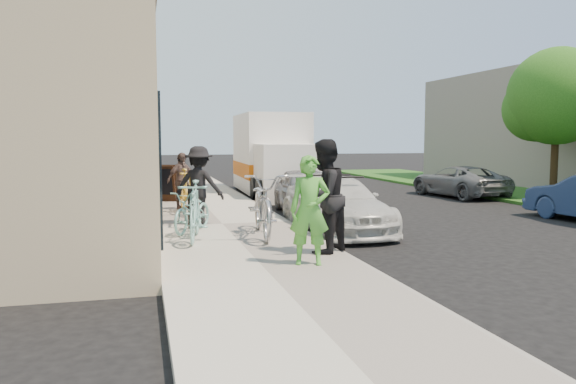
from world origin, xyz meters
TOP-DOWN VIEW (x-y plane):
  - ground at (0.00, 0.00)m, footprint 120.00×120.00m
  - sidewalk at (-2.00, 3.00)m, footprint 3.00×34.00m
  - curb at (-0.45, 3.00)m, footprint 0.12×34.00m
  - storefront at (-5.24, 7.99)m, footprint 3.60×20.00m
  - bike_rack at (-2.74, 2.77)m, footprint 0.10×0.63m
  - sandwich_board at (-3.01, 7.89)m, footprint 0.87×0.87m
  - sedan_white at (0.43, 2.31)m, footprint 1.70×4.12m
  - sedan_silver at (0.61, 5.09)m, footprint 1.78×3.79m
  - moving_truck at (0.96, 10.66)m, footprint 2.40×6.04m
  - far_car_gray at (7.04, 8.08)m, footprint 2.16×4.05m
  - median_tree at (9.76, 6.70)m, footprint 3.25×3.25m
  - tandem_bike at (-1.43, 1.27)m, footprint 1.06×2.43m
  - woman_rider at (-1.28, -1.35)m, footprint 0.69×0.55m
  - man_standing at (-0.80, -0.57)m, footprint 1.17×1.14m
  - cruiser_bike_a at (-2.78, 1.13)m, footprint 0.83×1.91m
  - cruiser_bike_b at (-2.73, 2.09)m, footprint 1.28×1.66m
  - cruiser_bike_c at (-2.61, 4.87)m, footprint 0.76×1.93m
  - bystander_a at (-2.49, 3.13)m, footprint 1.29×1.07m
  - bystander_b at (-2.69, 5.83)m, footprint 0.96×0.78m

SIDE VIEW (x-z plane):
  - ground at x=0.00m, z-range 0.00..0.00m
  - curb at x=-0.45m, z-range 0.00..0.13m
  - sidewalk at x=-2.00m, z-range 0.00..0.15m
  - far_car_gray at x=7.04m, z-range 0.00..1.08m
  - cruiser_bike_b at x=-2.73m, z-range 0.15..0.99m
  - sedan_white at x=0.43m, z-range -0.02..1.21m
  - sedan_silver at x=0.61m, z-range 0.00..1.26m
  - bike_rack at x=-2.74m, z-range 0.24..1.12m
  - sandwich_board at x=-3.01m, z-range 0.16..1.24m
  - cruiser_bike_a at x=-2.78m, z-range 0.15..1.26m
  - cruiser_bike_c at x=-2.61m, z-range 0.15..1.28m
  - tandem_bike at x=-1.43m, z-range 0.15..1.39m
  - bystander_b at x=-2.69m, z-range 0.15..1.68m
  - woman_rider at x=-1.28m, z-range 0.15..1.81m
  - bystander_a at x=-2.49m, z-range 0.15..1.88m
  - man_standing at x=-0.80m, z-range 0.15..2.04m
  - moving_truck at x=0.96m, z-range -0.16..2.77m
  - storefront at x=-5.24m, z-range 0.01..4.24m
  - median_tree at x=9.76m, z-range 0.83..5.80m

